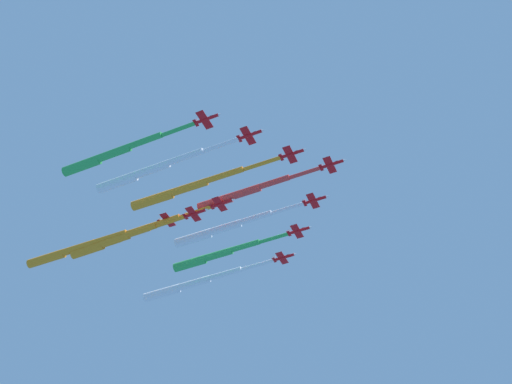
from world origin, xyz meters
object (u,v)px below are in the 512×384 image
Objects in this scene: jet_trail_starboard at (114,241)px; jet_port_outer at (191,284)px; jet_tail_end at (76,249)px; jet_starboard_inner at (186,189)px; jet_trail_port at (132,233)px; jet_port_mid at (217,255)px; jet_starboard_mid at (149,171)px; jet_port_inner at (223,229)px; jet_lead at (244,193)px; jet_starboard_outer at (112,154)px.

jet_port_outer is at bearing -54.51° from jet_trail_starboard.
jet_starboard_inner is at bearing -132.55° from jet_tail_end.
jet_port_outer is 38.03m from jet_trail_starboard.
jet_trail_port is 24.30m from jet_tail_end.
jet_port_outer is 35.56m from jet_trail_port.
jet_port_mid is at bearing -84.77° from jet_trail_starboard.
jet_starboard_mid is 0.96× the size of jet_port_outer.
jet_starboard_inner is (-18.63, 14.98, -1.23)m from jet_port_inner.
jet_trail_port is at bearing 59.46° from jet_lead.
jet_port_mid is 0.86× the size of jet_tail_end.
jet_starboard_mid reaches higher than jet_trail_port.
jet_port_outer reaches higher than jet_trail_starboard.
jet_starboard_mid is 1.06× the size of jet_starboard_outer.
jet_port_inner is at bearing -163.77° from jet_port_outer.
jet_starboard_inner is 1.08× the size of jet_trail_port.
jet_trail_starboard is at bearing 125.49° from jet_port_outer.
jet_trail_port is (25.17, 18.68, 1.00)m from jet_starboard_inner.
jet_trail_port is at bearing -118.47° from jet_tail_end.
jet_port_inner is at bearing -38.81° from jet_starboard_inner.
jet_lead is 31.73m from jet_port_mid.
jet_trail_port is at bearing -11.83° from jet_starboard_outer.
jet_starboard_mid is 36.46m from jet_trail_starboard.
jet_starboard_mid is at bearing -64.93° from jet_starboard_outer.
jet_starboard_outer is at bearing 105.55° from jet_lead.
jet_trail_port is (30.37, 5.29, -0.53)m from jet_starboard_mid.
jet_starboard_inner is 1.16× the size of jet_port_mid.
jet_port_inner reaches higher than jet_trail_starboard.
jet_port_mid is at bearing -94.19° from jet_tail_end.
jet_port_inner is 0.99× the size of jet_trail_port.
jet_tail_end is at bearing 32.42° from jet_starboard_mid.
jet_starboard_outer is at bearing 115.07° from jet_starboard_mid.
jet_trail_starboard is (10.56, 40.42, -1.09)m from jet_port_inner.
jet_tail_end is (18.12, 55.02, 0.28)m from jet_port_inner.
jet_trail_starboard is (-3.61, 39.42, -1.01)m from jet_port_mid.
jet_starboard_mid is at bearing -160.69° from jet_trail_starboard.
jet_port_inner reaches higher than jet_starboard_inner.
jet_port_outer is (51.24, -5.49, 2.02)m from jet_starboard_inner.
jet_starboard_inner is 14.45m from jet_starboard_mid.
jet_lead is 0.99× the size of jet_trail_starboard.
jet_starboard_inner is 54.37m from jet_tail_end.
jet_port_mid is 46.83m from jet_starboard_mid.
jet_port_mid is 20.32m from jet_port_outer.
jet_tail_end is (47.99, 13.73, 0.56)m from jet_starboard_outer.
jet_trail_port is at bearing -120.71° from jet_trail_starboard.
jet_starboard_mid reaches higher than jet_starboard_inner.
jet_port_outer reaches higher than jet_trail_port.
jet_trail_starboard is (34.38, 12.04, -1.40)m from jet_starboard_mid.
jet_trail_starboard is (29.19, 25.44, 0.14)m from jet_starboard_inner.
jet_trail_port is (23.30, 39.49, -2.07)m from jet_lead.
jet_port_inner is 37.05m from jet_starboard_mid.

